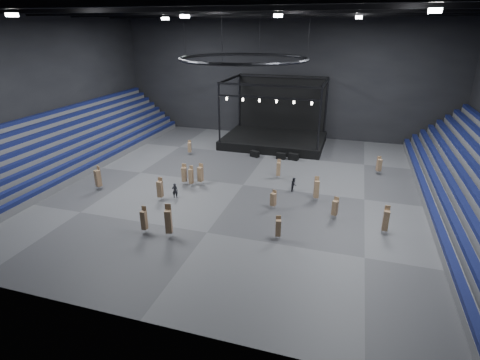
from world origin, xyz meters
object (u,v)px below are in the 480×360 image
(chair_stack_4, at_px, (168,221))
(man_center, at_px, (175,191))
(stage, at_px, (275,134))
(flight_case_mid, at_px, (281,156))
(chair_stack_8, at_px, (278,169))
(chair_stack_14, at_px, (386,220))
(chair_stack_9, at_px, (184,174))
(chair_stack_7, at_px, (190,147))
(chair_stack_13, at_px, (160,189))
(chair_stack_12, at_px, (273,199))
(flight_case_right, at_px, (293,157))
(flight_case_left, at_px, (255,154))
(chair_stack_3, at_px, (335,207))
(chair_stack_5, at_px, (278,227))
(chair_stack_1, at_px, (200,174))
(chair_stack_6, at_px, (379,165))
(chair_stack_10, at_px, (316,189))
(chair_stack_11, at_px, (191,176))
(chair_stack_0, at_px, (98,178))
(crew_member, at_px, (294,184))
(chair_stack_2, at_px, (144,220))

(chair_stack_4, xyz_separation_m, man_center, (-2.87, 6.90, -0.67))
(stage, height_order, chair_stack_4, stage)
(flight_case_mid, distance_m, chair_stack_8, 6.74)
(chair_stack_14, bearing_deg, chair_stack_9, 166.18)
(flight_case_mid, relative_size, chair_stack_7, 0.61)
(stage, bearing_deg, chair_stack_13, -106.60)
(flight_case_mid, height_order, chair_stack_9, chair_stack_9)
(chair_stack_7, relative_size, chair_stack_12, 1.04)
(chair_stack_8, bearing_deg, man_center, -139.42)
(chair_stack_8, bearing_deg, chair_stack_13, -139.71)
(chair_stack_8, bearing_deg, flight_case_right, 82.68)
(flight_case_left, xyz_separation_m, chair_stack_3, (11.13, -14.34, 0.69))
(flight_case_left, bearing_deg, chair_stack_5, -69.89)
(chair_stack_1, distance_m, chair_stack_9, 1.75)
(chair_stack_3, distance_m, man_center, 15.42)
(chair_stack_6, relative_size, chair_stack_14, 0.83)
(chair_stack_1, bearing_deg, chair_stack_10, 5.88)
(flight_case_right, xyz_separation_m, chair_stack_11, (-9.02, -11.62, 0.76))
(flight_case_left, distance_m, chair_stack_13, 16.42)
(flight_case_right, bearing_deg, chair_stack_0, -139.29)
(chair_stack_0, distance_m, chair_stack_14, 28.01)
(flight_case_left, height_order, chair_stack_5, chair_stack_5)
(flight_case_left, distance_m, chair_stack_11, 12.06)
(chair_stack_12, bearing_deg, chair_stack_5, -53.04)
(chair_stack_10, bearing_deg, chair_stack_9, 163.17)
(stage, distance_m, chair_stack_8, 13.61)
(chair_stack_6, distance_m, crew_member, 11.50)
(chair_stack_1, xyz_separation_m, man_center, (-1.14, -3.86, -0.47))
(chair_stack_7, distance_m, chair_stack_12, 18.77)
(flight_case_right, relative_size, chair_stack_2, 0.53)
(crew_member, bearing_deg, flight_case_mid, 22.89)
(chair_stack_1, xyz_separation_m, chair_stack_4, (1.73, -10.76, 0.21))
(chair_stack_6, relative_size, chair_stack_11, 0.91)
(stage, xyz_separation_m, chair_stack_6, (14.00, -8.50, -0.34))
(chair_stack_2, height_order, chair_stack_7, chair_stack_2)
(stage, xyz_separation_m, chair_stack_11, (-5.20, -18.13, -0.28))
(flight_case_left, relative_size, chair_stack_0, 0.46)
(chair_stack_9, height_order, chair_stack_10, chair_stack_10)
(flight_case_mid, height_order, chair_stack_0, chair_stack_0)
(chair_stack_9, relative_size, chair_stack_11, 1.02)
(chair_stack_4, distance_m, chair_stack_9, 10.82)
(chair_stack_14, distance_m, man_center, 19.58)
(chair_stack_5, relative_size, chair_stack_6, 0.98)
(chair_stack_2, relative_size, chair_stack_5, 1.17)
(stage, bearing_deg, chair_stack_4, -95.39)
(chair_stack_6, bearing_deg, chair_stack_14, -113.32)
(chair_stack_4, bearing_deg, chair_stack_9, 92.10)
(flight_case_left, height_order, flight_case_mid, flight_case_left)
(chair_stack_6, xyz_separation_m, chair_stack_14, (0.00, -14.16, 0.17))
(chair_stack_12, height_order, crew_member, chair_stack_12)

